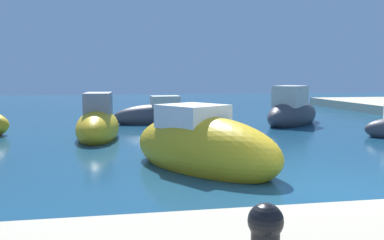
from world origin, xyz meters
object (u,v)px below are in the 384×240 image
(moored_boat_2, at_px, (98,125))
(mooring_bollard, at_px, (265,237))
(moored_boat_5, at_px, (202,147))
(moored_boat_7, at_px, (292,113))
(moored_boat_0, at_px, (159,115))

(moored_boat_2, bearing_deg, mooring_bollard, 12.64)
(moored_boat_5, height_order, mooring_bollard, moored_boat_5)
(moored_boat_2, relative_size, moored_boat_7, 0.94)
(moored_boat_0, bearing_deg, mooring_bollard, 83.36)
(moored_boat_0, bearing_deg, moored_boat_7, 163.18)
(moored_boat_0, relative_size, mooring_bollard, 6.31)
(moored_boat_5, xyz_separation_m, mooring_bollard, (-0.81, -6.38, 0.37))
(moored_boat_5, distance_m, mooring_bollard, 6.44)
(mooring_bollard, bearing_deg, moored_boat_0, 87.19)
(moored_boat_2, xyz_separation_m, moored_boat_7, (8.36, 2.71, 0.05))
(moored_boat_2, xyz_separation_m, moored_boat_5, (2.58, -5.33, 0.04))
(moored_boat_2, height_order, mooring_bollard, moored_boat_2)
(mooring_bollard, bearing_deg, moored_boat_2, 98.61)
(moored_boat_2, distance_m, moored_boat_5, 5.93)
(moored_boat_0, height_order, mooring_bollard, moored_boat_0)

